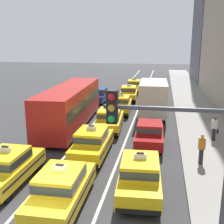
{
  "coord_description": "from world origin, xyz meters",
  "views": [
    {
      "loc": [
        3.95,
        -8.61,
        6.63
      ],
      "look_at": [
        0.14,
        12.46,
        1.3
      ],
      "focal_mm": 45.44,
      "sensor_mm": 36.0,
      "label": 1
    }
  ],
  "objects": [
    {
      "name": "taxi_center_second",
      "position": [
        0.01,
        6.66,
        0.88
      ],
      "size": [
        1.85,
        4.57,
        1.96
      ],
      "color": "black",
      "rests_on": "ground"
    },
    {
      "name": "lane_stripe_left_center",
      "position": [
        -1.6,
        20.0,
        0.0
      ],
      "size": [
        0.14,
        80.0,
        0.01
      ],
      "primitive_type": "cube",
      "color": "silver",
      "rests_on": "ground"
    },
    {
      "name": "sidewalk_curb",
      "position": [
        7.2,
        15.0,
        0.07
      ],
      "size": [
        4.0,
        90.0,
        0.15
      ],
      "primitive_type": "cube",
      "color": "gray",
      "rests_on": "ground"
    },
    {
      "name": "pedestrian_near_crosswalk",
      "position": [
        7.47,
        10.42,
        0.97
      ],
      "size": [
        0.47,
        0.24,
        1.63
      ],
      "color": "#23232D",
      "rests_on": "sidewalk_curb"
    },
    {
      "name": "taxi_center_third",
      "position": [
        0.06,
        11.87,
        0.88
      ],
      "size": [
        2.07,
        4.66,
        1.96
      ],
      "color": "black",
      "rests_on": "ground"
    },
    {
      "name": "taxi_center_sixth",
      "position": [
        0.19,
        28.97,
        0.88
      ],
      "size": [
        1.92,
        4.6,
        1.96
      ],
      "color": "black",
      "rests_on": "ground"
    },
    {
      "name": "traffic_light_pole",
      "position": [
        4.49,
        -2.48,
        3.82
      ],
      "size": [
        2.87,
        0.33,
        5.58
      ],
      "color": "#47474C",
      "rests_on": "ground"
    },
    {
      "name": "taxi_center_fourth",
      "position": [
        0.11,
        17.36,
        0.88
      ],
      "size": [
        2.02,
        4.64,
        1.96
      ],
      "color": "black",
      "rests_on": "ground"
    },
    {
      "name": "taxi_right_nearest",
      "position": [
        3.11,
        3.01,
        0.88
      ],
      "size": [
        2.05,
        4.65,
        1.96
      ],
      "color": "black",
      "rests_on": "ground"
    },
    {
      "name": "sedan_left_third",
      "position": [
        -3.01,
        21.77,
        0.85
      ],
      "size": [
        1.81,
        4.32,
        1.58
      ],
      "color": "black",
      "rests_on": "ground"
    },
    {
      "name": "lane_stripe_center_right",
      "position": [
        1.6,
        20.0,
        0.0
      ],
      "size": [
        0.14,
        80.0,
        0.01
      ],
      "primitive_type": "cube",
      "color": "silver",
      "rests_on": "ground"
    },
    {
      "name": "pedestrian_mid_block",
      "position": [
        6.16,
        6.38,
        1.0
      ],
      "size": [
        0.36,
        0.24,
        1.68
      ],
      "color": "#23232D",
      "rests_on": "sidewalk_curb"
    },
    {
      "name": "taxi_center_nearest",
      "position": [
        0.09,
        1.25,
        0.88
      ],
      "size": [
        1.88,
        4.58,
        1.96
      ],
      "color": "black",
      "rests_on": "ground"
    },
    {
      "name": "taxi_right_fourth",
      "position": [
        3.06,
        23.72,
        0.88
      ],
      "size": [
        2.06,
        4.65,
        1.96
      ],
      "color": "black",
      "rests_on": "ground"
    },
    {
      "name": "taxi_left_nearest",
      "position": [
        -3.1,
        2.69,
        0.88
      ],
      "size": [
        1.84,
        4.57,
        1.96
      ],
      "color": "black",
      "rests_on": "ground"
    },
    {
      "name": "bus_left_second",
      "position": [
        -3.15,
        12.34,
        1.82
      ],
      "size": [
        3.05,
        11.31,
        3.22
      ],
      "color": "black",
      "rests_on": "ground"
    },
    {
      "name": "box_truck_right_third",
      "position": [
        3.16,
        16.68,
        1.78
      ],
      "size": [
        2.45,
        7.02,
        3.27
      ],
      "color": "black",
      "rests_on": "ground"
    },
    {
      "name": "sedan_right_second",
      "position": [
        3.23,
        9.1,
        0.85
      ],
      "size": [
        1.84,
        4.33,
        1.58
      ],
      "color": "black",
      "rests_on": "ground"
    },
    {
      "name": "taxi_center_fifth",
      "position": [
        0.13,
        23.52,
        0.88
      ],
      "size": [
        2.04,
        4.65,
        1.96
      ],
      "color": "black",
      "rests_on": "ground"
    }
  ]
}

